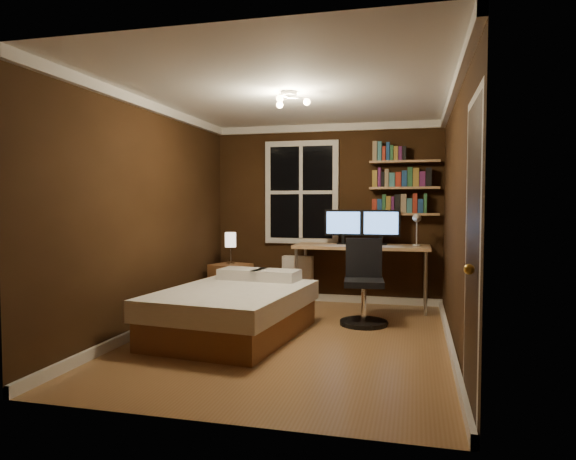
% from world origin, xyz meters
% --- Properties ---
extents(floor, '(4.20, 4.20, 0.00)m').
position_xyz_m(floor, '(0.00, 0.00, 0.00)').
color(floor, brown).
rests_on(floor, ground).
extents(wall_back, '(3.20, 0.04, 2.50)m').
position_xyz_m(wall_back, '(0.00, 2.10, 1.25)').
color(wall_back, black).
rests_on(wall_back, ground).
extents(wall_left, '(0.04, 4.20, 2.50)m').
position_xyz_m(wall_left, '(-1.60, 0.00, 1.25)').
color(wall_left, black).
rests_on(wall_left, ground).
extents(wall_right, '(0.04, 4.20, 2.50)m').
position_xyz_m(wall_right, '(1.60, 0.00, 1.25)').
color(wall_right, black).
rests_on(wall_right, ground).
extents(ceiling, '(3.20, 4.20, 0.02)m').
position_xyz_m(ceiling, '(0.00, 0.00, 2.50)').
color(ceiling, white).
rests_on(ceiling, wall_back).
extents(window, '(1.06, 0.06, 1.46)m').
position_xyz_m(window, '(-0.35, 2.06, 1.55)').
color(window, silver).
rests_on(window, wall_back).
extents(door, '(0.03, 0.82, 2.05)m').
position_xyz_m(door, '(1.59, -1.55, 1.02)').
color(door, black).
rests_on(door, ground).
extents(door_knob, '(0.06, 0.06, 0.06)m').
position_xyz_m(door_knob, '(1.55, -1.85, 1.00)').
color(door_knob, gold).
rests_on(door_knob, door).
extents(ceiling_fixture, '(0.44, 0.44, 0.18)m').
position_xyz_m(ceiling_fixture, '(0.00, -0.10, 2.40)').
color(ceiling_fixture, beige).
rests_on(ceiling_fixture, ceiling).
extents(bookshelf_lower, '(0.92, 0.22, 0.03)m').
position_xyz_m(bookshelf_lower, '(1.08, 1.98, 1.25)').
color(bookshelf_lower, tan).
rests_on(bookshelf_lower, wall_back).
extents(books_row_lower, '(0.66, 0.16, 0.23)m').
position_xyz_m(books_row_lower, '(1.08, 1.98, 1.38)').
color(books_row_lower, maroon).
rests_on(books_row_lower, bookshelf_lower).
extents(bookshelf_middle, '(0.92, 0.22, 0.03)m').
position_xyz_m(bookshelf_middle, '(1.08, 1.98, 1.60)').
color(bookshelf_middle, tan).
rests_on(bookshelf_middle, wall_back).
extents(books_row_middle, '(0.66, 0.16, 0.23)m').
position_xyz_m(books_row_middle, '(1.08, 1.98, 1.73)').
color(books_row_middle, navy).
rests_on(books_row_middle, bookshelf_middle).
extents(bookshelf_upper, '(0.92, 0.22, 0.03)m').
position_xyz_m(bookshelf_upper, '(1.08, 1.98, 1.95)').
color(bookshelf_upper, tan).
rests_on(bookshelf_upper, wall_back).
extents(books_row_upper, '(0.48, 0.16, 0.23)m').
position_xyz_m(books_row_upper, '(1.08, 1.98, 2.08)').
color(books_row_upper, '#275C36').
rests_on(books_row_upper, bookshelf_upper).
extents(bed, '(1.51, 1.97, 0.62)m').
position_xyz_m(bed, '(-0.61, -0.03, 0.27)').
color(bed, brown).
rests_on(bed, ground).
extents(nightstand, '(0.57, 0.57, 0.56)m').
position_xyz_m(nightstand, '(-1.22, 1.51, 0.28)').
color(nightstand, brown).
rests_on(nightstand, ground).
extents(bedside_lamp, '(0.15, 0.15, 0.44)m').
position_xyz_m(bedside_lamp, '(-1.22, 1.51, 0.78)').
color(bedside_lamp, white).
rests_on(bedside_lamp, nightstand).
extents(radiator, '(0.43, 0.15, 0.65)m').
position_xyz_m(radiator, '(-0.38, 1.98, 0.32)').
color(radiator, silver).
rests_on(radiator, ground).
extents(desk, '(1.77, 0.66, 0.84)m').
position_xyz_m(desk, '(0.54, 1.75, 0.78)').
color(desk, tan).
rests_on(desk, ground).
extents(monitor_left, '(0.51, 0.12, 0.47)m').
position_xyz_m(monitor_left, '(0.28, 1.84, 1.08)').
color(monitor_left, black).
rests_on(monitor_left, desk).
extents(monitor_right, '(0.51, 0.12, 0.47)m').
position_xyz_m(monitor_right, '(0.79, 1.84, 1.08)').
color(monitor_right, black).
rests_on(monitor_right, desk).
extents(desk_lamp, '(0.14, 0.32, 0.44)m').
position_xyz_m(desk_lamp, '(1.25, 1.67, 1.06)').
color(desk_lamp, silver).
rests_on(desk_lamp, desk).
extents(office_chair, '(0.54, 0.54, 0.99)m').
position_xyz_m(office_chair, '(0.66, 0.82, 0.37)').
color(office_chair, black).
rests_on(office_chair, ground).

